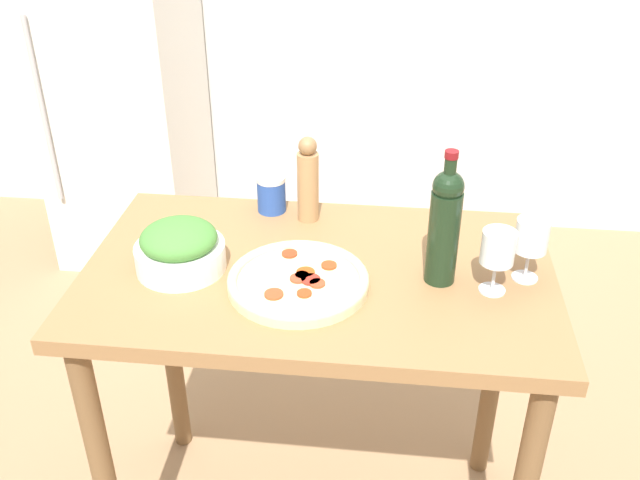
% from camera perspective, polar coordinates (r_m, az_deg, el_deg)
% --- Properties ---
extents(refrigerator, '(0.61, 0.70, 1.78)m').
position_cam_1_polar(refrigerator, '(3.39, -15.73, 13.14)').
color(refrigerator, silver).
rests_on(refrigerator, ground_plane).
extents(prep_counter, '(1.12, 0.67, 0.92)m').
position_cam_1_polar(prep_counter, '(1.79, -0.12, -6.17)').
color(prep_counter, olive).
rests_on(prep_counter, ground_plane).
extents(wine_bottle, '(0.07, 0.07, 0.33)m').
position_cam_1_polar(wine_bottle, '(1.62, 9.93, 1.27)').
color(wine_bottle, black).
rests_on(wine_bottle, prep_counter).
extents(wine_glass_near, '(0.08, 0.08, 0.15)m').
position_cam_1_polar(wine_glass_near, '(1.62, 14.04, -0.79)').
color(wine_glass_near, silver).
rests_on(wine_glass_near, prep_counter).
extents(wine_glass_far, '(0.08, 0.08, 0.15)m').
position_cam_1_polar(wine_glass_far, '(1.69, 16.56, 0.10)').
color(wine_glass_far, silver).
rests_on(wine_glass_far, prep_counter).
extents(pepper_mill, '(0.06, 0.06, 0.23)m').
position_cam_1_polar(pepper_mill, '(1.87, -0.97, 4.76)').
color(pepper_mill, '#AD7F51').
rests_on(pepper_mill, prep_counter).
extents(salad_bowl, '(0.21, 0.21, 0.12)m').
position_cam_1_polar(salad_bowl, '(1.71, -11.16, -0.66)').
color(salad_bowl, white).
rests_on(salad_bowl, prep_counter).
extents(homemade_pizza, '(0.33, 0.33, 0.03)m').
position_cam_1_polar(homemade_pizza, '(1.64, -1.74, -3.28)').
color(homemade_pizza, beige).
rests_on(homemade_pizza, prep_counter).
extents(salt_canister, '(0.08, 0.08, 0.10)m').
position_cam_1_polar(salt_canister, '(1.94, -3.91, 3.73)').
color(salt_canister, '#284CA3').
rests_on(salt_canister, prep_counter).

